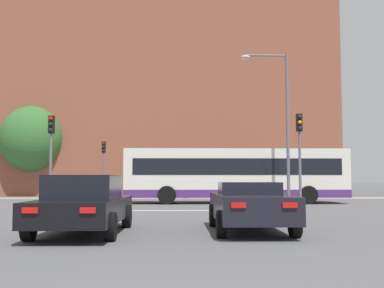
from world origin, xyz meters
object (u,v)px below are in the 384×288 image
car_saloon_left (84,204)px  pedestrian_walking_east (186,185)px  pedestrian_waiting (70,185)px  traffic_light_near_left (51,146)px  street_lamp_junction (280,112)px  car_roadster_right (250,206)px  traffic_light_far_left (103,160)px  bus_crossing_lead (235,174)px  traffic_light_near_right (300,145)px

car_saloon_left → pedestrian_walking_east: bearing=83.2°
car_saloon_left → pedestrian_waiting: size_ratio=2.93×
traffic_light_near_left → street_lamp_junction: size_ratio=0.53×
car_roadster_right → pedestrian_waiting: (-9.66, 22.04, 0.30)m
traffic_light_far_left → pedestrian_waiting: 3.13m
bus_crossing_lead → street_lamp_junction: (2.04, -2.64, 3.23)m
traffic_light_near_right → traffic_light_far_left: traffic_light_near_right is taller
car_saloon_left → traffic_light_near_right: (7.81, 9.29, 2.15)m
bus_crossing_lead → pedestrian_walking_east: bus_crossing_lead is taller
street_lamp_junction → pedestrian_waiting: bearing=142.8°
bus_crossing_lead → pedestrian_walking_east: bearing=-159.1°
traffic_light_near_right → traffic_light_far_left: (-10.75, 12.42, -0.18)m
traffic_light_far_left → pedestrian_walking_east: traffic_light_far_left is taller
traffic_light_near_right → traffic_light_near_left: size_ratio=1.02×
street_lamp_junction → traffic_light_near_left: bearing=-164.9°
car_roadster_right → traffic_light_near_right: traffic_light_near_right is taller
car_saloon_left → pedestrian_waiting: (-5.44, 22.44, 0.24)m
car_saloon_left → bus_crossing_lead: bus_crossing_lead is taller
traffic_light_near_right → traffic_light_far_left: 16.43m
traffic_light_far_left → street_lamp_junction: size_ratio=0.50×
pedestrian_waiting → car_roadster_right: bearing=158.4°
bus_crossing_lead → traffic_light_near_left: bearing=-57.9°
bus_crossing_lead → street_lamp_junction: size_ratio=1.56×
traffic_light_near_left → pedestrian_waiting: bearing=99.0°
pedestrian_walking_east → car_roadster_right: bearing=161.3°
bus_crossing_lead → street_lamp_junction: street_lamp_junction is taller
traffic_light_near_left → pedestrian_waiting: 13.19m
traffic_light_near_right → traffic_light_near_left: (-11.21, 0.26, -0.06)m
street_lamp_junction → pedestrian_walking_east: size_ratio=5.04×
bus_crossing_lead → pedestrian_waiting: bus_crossing_lead is taller
car_roadster_right → street_lamp_junction: size_ratio=0.55×
car_roadster_right → pedestrian_walking_east: 21.78m
traffic_light_far_left → traffic_light_near_left: traffic_light_near_left is taller
car_saloon_left → bus_crossing_lead: size_ratio=0.39×
traffic_light_far_left → pedestrian_walking_east: (5.84, 0.43, -1.79)m
car_roadster_right → traffic_light_far_left: 22.57m
traffic_light_near_right → pedestrian_waiting: size_ratio=2.59×
street_lamp_junction → pedestrian_walking_east: (-4.71, 9.62, -3.94)m
car_saloon_left → street_lamp_junction: size_ratio=0.61×
bus_crossing_lead → car_saloon_left: bearing=-20.2°
traffic_light_near_right → pedestrian_walking_east: size_ratio=2.72×
bus_crossing_lead → pedestrian_walking_east: (-2.67, 6.98, -0.71)m
car_roadster_right → street_lamp_junction: (3.39, 12.12, 4.19)m
street_lamp_junction → traffic_light_near_right: bearing=-86.4°
traffic_light_far_left → street_lamp_junction: 14.15m
street_lamp_junction → pedestrian_waiting: street_lamp_junction is taller
car_saloon_left → pedestrian_waiting: bearing=104.2°
pedestrian_waiting → traffic_light_near_left: bearing=143.7°
car_saloon_left → traffic_light_near_right: traffic_light_near_right is taller
car_saloon_left → street_lamp_junction: street_lamp_junction is taller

